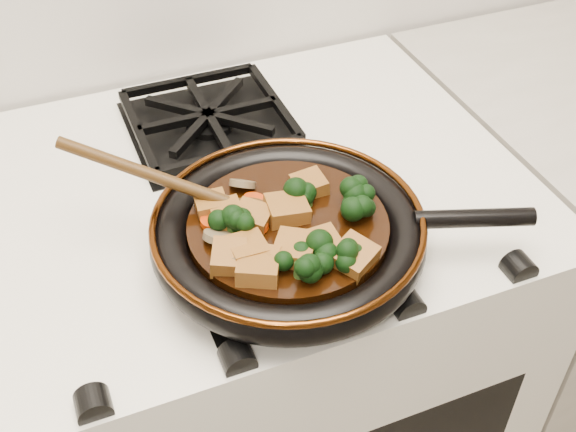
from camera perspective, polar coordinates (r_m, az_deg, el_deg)
name	(u,v)px	position (r m, az deg, el deg)	size (l,w,h in m)	color
stove	(252,380)	(1.31, -2.90, -12.82)	(0.76, 0.60, 0.90)	white
burner_grate_front	(278,242)	(0.87, -0.80, -2.06)	(0.23, 0.23, 0.03)	black
burner_grate_back	(209,120)	(1.08, -6.27, 7.54)	(0.23, 0.23, 0.03)	black
skillet	(290,233)	(0.84, 0.16, -1.32)	(0.43, 0.32, 0.05)	black
braising_sauce	(288,229)	(0.84, 0.00, -1.07)	(0.23, 0.23, 0.02)	black
tofu_cube_0	(211,205)	(0.85, -6.07, 0.85)	(0.04, 0.04, 0.02)	brown
tofu_cube_1	(258,269)	(0.77, -2.38, -4.22)	(0.04, 0.04, 0.02)	brown
tofu_cube_2	(253,218)	(0.82, -2.79, -0.13)	(0.04, 0.04, 0.02)	brown
tofu_cube_3	(325,242)	(0.80, 2.93, -2.04)	(0.03, 0.03, 0.02)	brown
tofu_cube_4	(295,250)	(0.78, 0.58, -2.71)	(0.04, 0.05, 0.02)	brown
tofu_cube_5	(261,263)	(0.77, -2.13, -3.72)	(0.04, 0.04, 0.02)	brown
tofu_cube_6	(354,257)	(0.78, 5.21, -3.22)	(0.04, 0.04, 0.02)	brown
tofu_cube_7	(247,250)	(0.79, -3.23, -2.71)	(0.04, 0.04, 0.02)	brown
tofu_cube_8	(228,215)	(0.83, -4.80, 0.06)	(0.04, 0.04, 0.02)	brown
tofu_cube_9	(309,185)	(0.87, 1.70, 2.46)	(0.04, 0.04, 0.02)	brown
tofu_cube_10	(229,258)	(0.78, -4.70, -3.32)	(0.04, 0.04, 0.02)	brown
tofu_cube_11	(287,210)	(0.83, -0.09, 0.47)	(0.04, 0.05, 0.02)	brown
broccoli_floret_0	(348,256)	(0.78, 4.76, -3.20)	(0.05, 0.05, 0.05)	black
broccoli_floret_1	(308,200)	(0.85, 1.56, 1.30)	(0.06, 0.06, 0.05)	black
broccoli_floret_2	(356,209)	(0.84, 5.41, 0.56)	(0.06, 0.06, 0.05)	black
broccoli_floret_3	(232,226)	(0.81, -4.44, -0.76)	(0.06, 0.06, 0.05)	black
broccoli_floret_4	(299,267)	(0.76, 0.91, -4.04)	(0.06, 0.06, 0.06)	black
broccoli_floret_5	(316,260)	(0.77, 2.21, -3.51)	(0.06, 0.06, 0.05)	black
broccoli_floret_6	(359,195)	(0.85, 5.64, 1.63)	(0.06, 0.06, 0.06)	black
carrot_coin_0	(212,221)	(0.83, -6.04, -0.42)	(0.03, 0.03, 0.01)	#C23105
carrot_coin_1	(255,201)	(0.85, -2.64, 1.23)	(0.03, 0.03, 0.01)	#C23105
carrot_coin_2	(256,226)	(0.82, -2.56, -0.80)	(0.03, 0.03, 0.01)	#C23105
carrot_coin_3	(233,210)	(0.84, -4.37, 0.45)	(0.03, 0.03, 0.01)	#C23105
mushroom_slice_0	(242,184)	(0.87, -3.62, 2.56)	(0.03, 0.03, 0.01)	brown
mushroom_slice_1	(218,237)	(0.81, -5.57, -1.64)	(0.03, 0.03, 0.01)	brown
mushroom_slice_2	(240,259)	(0.78, -3.83, -3.44)	(0.03, 0.03, 0.01)	brown
wooden_spoon	(196,191)	(0.84, -7.27, 1.98)	(0.14, 0.10, 0.23)	#42290E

